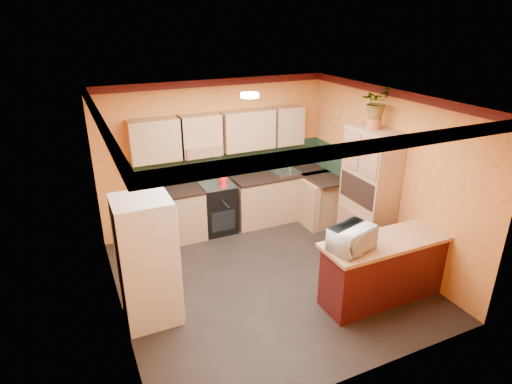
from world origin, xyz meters
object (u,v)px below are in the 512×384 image
base_cabinets_back (249,203)px  fridge (147,261)px  microwave (352,238)px  stove (218,208)px  pantry (368,193)px  breakfast_bar (385,271)px

base_cabinets_back → fridge: size_ratio=2.15×
fridge → microwave: bearing=-21.3°
stove → pantry: bearing=-41.0°
stove → fridge: 2.57m
breakfast_bar → microwave: size_ratio=3.16×
fridge → pantry: size_ratio=0.81×
fridge → breakfast_bar: 3.20m
stove → pantry: pantry is taller
base_cabinets_back → breakfast_bar: size_ratio=2.03×
breakfast_bar → base_cabinets_back: bearing=105.0°
base_cabinets_back → stove: bearing=-180.0°
fridge → base_cabinets_back: bearing=40.9°
stove → pantry: 2.68m
microwave → stove: bearing=89.1°
base_cabinets_back → pantry: 2.26m
microwave → base_cabinets_back: bearing=77.0°
stove → microwave: (0.78, -2.89, 0.63)m
breakfast_bar → pantry: bearing=64.1°
pantry → microwave: 1.68m
base_cabinets_back → pantry: bearing=-51.9°
pantry → breakfast_bar: pantry is taller
fridge → breakfast_bar: bearing=-17.2°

